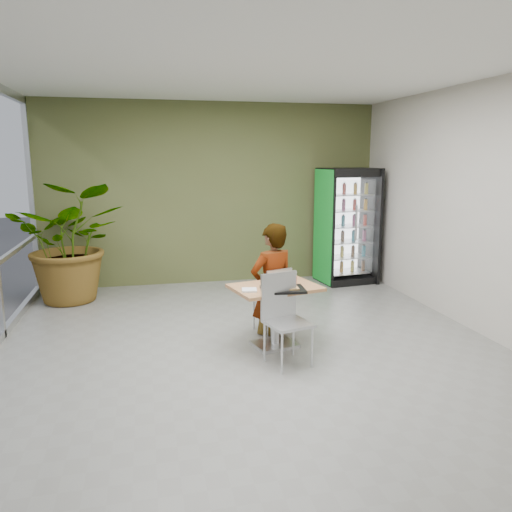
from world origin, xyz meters
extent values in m
plane|color=gray|center=(0.00, 0.00, 0.00)|extent=(7.00, 7.00, 0.00)
cube|color=#AF734B|center=(0.30, 0.16, 0.73)|extent=(1.13, 0.90, 0.04)
cylinder|color=silver|center=(0.30, 0.16, 0.36)|extent=(0.10, 0.10, 0.71)
cube|color=silver|center=(0.30, 0.16, 0.02)|extent=(0.57, 0.50, 0.04)
cube|color=silver|center=(0.39, 0.70, 0.41)|extent=(0.49, 0.49, 0.03)
cube|color=silver|center=(0.45, 0.53, 0.64)|extent=(0.37, 0.15, 0.45)
cylinder|color=silver|center=(0.48, 0.91, 0.20)|extent=(0.02, 0.02, 0.41)
cylinder|color=silver|center=(0.18, 0.80, 0.20)|extent=(0.02, 0.02, 0.41)
cylinder|color=silver|center=(0.59, 0.60, 0.20)|extent=(0.02, 0.02, 0.41)
cylinder|color=silver|center=(0.29, 0.49, 0.20)|extent=(0.02, 0.02, 0.41)
cube|color=silver|center=(0.30, -0.40, 0.47)|extent=(0.54, 0.54, 0.03)
cube|color=silver|center=(0.24, -0.20, 0.74)|extent=(0.43, 0.15, 0.53)
cylinder|color=silver|center=(0.17, -0.64, 0.24)|extent=(0.03, 0.03, 0.47)
cylinder|color=silver|center=(0.53, -0.54, 0.24)|extent=(0.03, 0.03, 0.47)
cylinder|color=silver|center=(0.07, -0.27, 0.24)|extent=(0.03, 0.03, 0.47)
cylinder|color=silver|center=(0.43, -0.17, 0.24)|extent=(0.03, 0.03, 0.47)
imported|color=black|center=(0.39, 0.65, 0.57)|extent=(0.74, 0.60, 1.73)
cylinder|color=white|center=(0.25, 0.20, 0.76)|extent=(0.22, 0.22, 0.01)
cylinder|color=white|center=(0.50, 0.13, 0.83)|extent=(0.09, 0.09, 0.16)
cylinder|color=red|center=(0.50, 0.13, 0.82)|extent=(0.09, 0.09, 0.09)
cylinder|color=white|center=(0.50, 0.13, 0.91)|extent=(0.09, 0.09, 0.01)
cube|color=white|center=(-0.05, 0.01, 0.76)|extent=(0.19, 0.19, 0.02)
cube|color=black|center=(0.33, -0.07, 0.76)|extent=(0.52, 0.40, 0.03)
cube|color=black|center=(2.37, 2.97, 1.03)|extent=(1.00, 0.82, 2.06)
cube|color=green|center=(1.91, 2.97, 1.03)|extent=(0.10, 0.70, 2.02)
cube|color=silver|center=(2.37, 2.62, 1.05)|extent=(0.74, 0.10, 1.65)
imported|color=#2C6127|center=(-2.31, 2.75, 0.94)|extent=(1.84, 1.63, 1.89)
camera|label=1|loc=(-1.16, -5.37, 2.25)|focal=35.00mm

